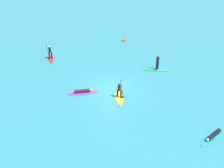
{
  "coord_description": "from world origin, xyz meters",
  "views": [
    {
      "loc": [
        11.6,
        -20.94,
        14.42
      ],
      "look_at": [
        0.0,
        0.0,
        0.5
      ],
      "focal_mm": 43.76,
      "sensor_mm": 36.0,
      "label": 1
    }
  ],
  "objects_px": {
    "surfer_on_blue_board": "(213,136)",
    "surfer_on_purple_board": "(83,92)",
    "surfer_on_red_board": "(50,56)",
    "marker_buoy": "(124,40)",
    "surfer_on_green_board": "(157,66)",
    "surfer_on_yellow_board": "(119,95)"
  },
  "relations": [
    {
      "from": "surfer_on_yellow_board",
      "to": "surfer_on_green_board",
      "type": "xyz_separation_m",
      "value": [
        1.06,
        7.32,
        0.11
      ]
    },
    {
      "from": "surfer_on_blue_board",
      "to": "surfer_on_purple_board",
      "type": "xyz_separation_m",
      "value": [
        -12.7,
        0.49,
        -0.01
      ]
    },
    {
      "from": "surfer_on_green_board",
      "to": "marker_buoy",
      "type": "bearing_deg",
      "value": 119.41
    },
    {
      "from": "surfer_on_blue_board",
      "to": "surfer_on_purple_board",
      "type": "height_order",
      "value": "surfer_on_blue_board"
    },
    {
      "from": "surfer_on_yellow_board",
      "to": "surfer_on_blue_board",
      "type": "bearing_deg",
      "value": 48.06
    },
    {
      "from": "surfer_on_purple_board",
      "to": "surfer_on_red_board",
      "type": "relative_size",
      "value": 1.14
    },
    {
      "from": "surfer_on_red_board",
      "to": "surfer_on_purple_board",
      "type": "bearing_deg",
      "value": 15.05
    },
    {
      "from": "surfer_on_purple_board",
      "to": "surfer_on_red_board",
      "type": "bearing_deg",
      "value": 110.45
    },
    {
      "from": "surfer_on_yellow_board",
      "to": "marker_buoy",
      "type": "bearing_deg",
      "value": 171.99
    },
    {
      "from": "surfer_on_yellow_board",
      "to": "marker_buoy",
      "type": "distance_m",
      "value": 15.08
    },
    {
      "from": "surfer_on_blue_board",
      "to": "surfer_on_green_board",
      "type": "xyz_separation_m",
      "value": [
        -8.04,
        8.76,
        0.33
      ]
    },
    {
      "from": "surfer_on_yellow_board",
      "to": "surfer_on_blue_board",
      "type": "distance_m",
      "value": 9.21
    },
    {
      "from": "surfer_on_blue_board",
      "to": "surfer_on_purple_board",
      "type": "relative_size",
      "value": 1.17
    },
    {
      "from": "surfer_on_green_board",
      "to": "surfer_on_blue_board",
      "type": "bearing_deg",
      "value": -67.44
    },
    {
      "from": "surfer_on_red_board",
      "to": "marker_buoy",
      "type": "height_order",
      "value": "surfer_on_red_board"
    },
    {
      "from": "surfer_on_yellow_board",
      "to": "marker_buoy",
      "type": "xyz_separation_m",
      "value": [
        -6.35,
        13.67,
        -0.22
      ]
    },
    {
      "from": "surfer_on_yellow_board",
      "to": "surfer_on_red_board",
      "type": "relative_size",
      "value": 1.1
    },
    {
      "from": "surfer_on_blue_board",
      "to": "surfer_on_purple_board",
      "type": "bearing_deg",
      "value": -72.71
    },
    {
      "from": "surfer_on_blue_board",
      "to": "surfer_on_yellow_board",
      "type": "bearing_deg",
      "value": -79.5
    },
    {
      "from": "marker_buoy",
      "to": "surfer_on_purple_board",
      "type": "bearing_deg",
      "value": -79.37
    },
    {
      "from": "surfer_on_blue_board",
      "to": "surfer_on_red_board",
      "type": "xyz_separation_m",
      "value": [
        -20.76,
        5.24,
        0.3
      ]
    },
    {
      "from": "surfer_on_blue_board",
      "to": "surfer_on_green_board",
      "type": "height_order",
      "value": "surfer_on_green_board"
    }
  ]
}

